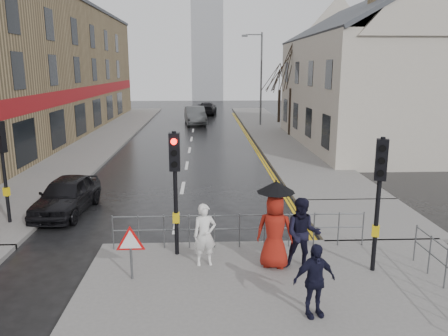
{
  "coord_description": "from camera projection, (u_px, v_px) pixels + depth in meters",
  "views": [
    {
      "loc": [
        1.0,
        -11.0,
        5.12
      ],
      "look_at": [
        1.62,
        3.13,
        1.88
      ],
      "focal_mm": 35.0,
      "sensor_mm": 36.0,
      "label": 1
    }
  ],
  "objects": [
    {
      "name": "ground",
      "position": [
        169.0,
        262.0,
        11.82
      ],
      "size": [
        120.0,
        120.0,
        0.0
      ],
      "primitive_type": "plane",
      "color": "black",
      "rests_on": "ground"
    },
    {
      "name": "near_pavement",
      "position": [
        309.0,
        333.0,
        8.52
      ],
      "size": [
        10.0,
        9.0,
        0.14
      ],
      "primitive_type": "cube",
      "color": "#605E5B",
      "rests_on": "ground"
    },
    {
      "name": "left_pavement",
      "position": [
        109.0,
        135.0,
        33.92
      ],
      "size": [
        4.0,
        44.0,
        0.14
      ],
      "primitive_type": "cube",
      "color": "#605E5B",
      "rests_on": "ground"
    },
    {
      "name": "right_pavement",
      "position": [
        271.0,
        130.0,
        36.42
      ],
      "size": [
        4.0,
        40.0,
        0.14
      ],
      "primitive_type": "cube",
      "color": "#605E5B",
      "rests_on": "ground"
    },
    {
      "name": "pavement_bridge_right",
      "position": [
        366.0,
        219.0,
        15.0
      ],
      "size": [
        4.0,
        4.2,
        0.14
      ],
      "primitive_type": "cube",
      "color": "#605E5B",
      "rests_on": "ground"
    },
    {
      "name": "building_left_terrace",
      "position": [
        25.0,
        70.0,
        31.61
      ],
      "size": [
        8.0,
        42.0,
        10.0
      ],
      "primitive_type": "cube",
      "color": "#8A744F",
      "rests_on": "ground"
    },
    {
      "name": "building_right_cream",
      "position": [
        371.0,
        73.0,
        28.79
      ],
      "size": [
        9.0,
        16.4,
        10.1
      ],
      "color": "#BCB3A4",
      "rests_on": "ground"
    },
    {
      "name": "church_tower",
      "position": [
        207.0,
        43.0,
        70.24
      ],
      "size": [
        5.0,
        5.0,
        18.0
      ],
      "primitive_type": "cube",
      "color": "#919499",
      "rests_on": "ground"
    },
    {
      "name": "traffic_signal_near_left",
      "position": [
        175.0,
        172.0,
        11.47
      ],
      "size": [
        0.28,
        0.27,
        3.4
      ],
      "color": "black",
      "rests_on": "near_pavement"
    },
    {
      "name": "traffic_signal_near_right",
      "position": [
        380.0,
        181.0,
        10.51
      ],
      "size": [
        0.34,
        0.33,
        3.4
      ],
      "color": "black",
      "rests_on": "near_pavement"
    },
    {
      "name": "traffic_signal_far_left",
      "position": [
        2.0,
        153.0,
        13.96
      ],
      "size": [
        0.34,
        0.33,
        3.4
      ],
      "color": "black",
      "rests_on": "left_pavement"
    },
    {
      "name": "guard_railing_front",
      "position": [
        240.0,
        223.0,
        12.29
      ],
      "size": [
        7.14,
        0.04,
        1.0
      ],
      "color": "#595B5E",
      "rests_on": "near_pavement"
    },
    {
      "name": "warning_sign",
      "position": [
        130.0,
        244.0,
        10.38
      ],
      "size": [
        0.8,
        0.07,
        1.35
      ],
      "color": "#595B5E",
      "rests_on": "near_pavement"
    },
    {
      "name": "street_lamp",
      "position": [
        259.0,
        73.0,
        38.28
      ],
      "size": [
        1.83,
        0.25,
        8.0
      ],
      "color": "#595B5E",
      "rests_on": "right_pavement"
    },
    {
      "name": "tree_near",
      "position": [
        292.0,
        68.0,
        32.41
      ],
      "size": [
        2.4,
        2.4,
        6.58
      ],
      "color": "#2E2319",
      "rests_on": "right_pavement"
    },
    {
      "name": "tree_far",
      "position": [
        280.0,
        76.0,
        40.38
      ],
      "size": [
        2.4,
        2.4,
        5.64
      ],
      "color": "#2E2319",
      "rests_on": "right_pavement"
    },
    {
      "name": "pedestrian_a",
      "position": [
        205.0,
        235.0,
        11.17
      ],
      "size": [
        0.65,
        0.48,
        1.63
      ],
      "primitive_type": "imported",
      "rotation": [
        0.0,
        0.0,
        0.17
      ],
      "color": "white",
      "rests_on": "near_pavement"
    },
    {
      "name": "pedestrian_b",
      "position": [
        303.0,
        234.0,
        10.92
      ],
      "size": [
        1.01,
        0.85,
        1.86
      ],
      "primitive_type": "imported",
      "rotation": [
        0.0,
        0.0,
        -0.17
      ],
      "color": "black",
      "rests_on": "near_pavement"
    },
    {
      "name": "pedestrian_with_umbrella",
      "position": [
        275.0,
        223.0,
        10.97
      ],
      "size": [
        1.07,
        0.96,
        2.27
      ],
      "color": "maroon",
      "rests_on": "near_pavement"
    },
    {
      "name": "pedestrian_d",
      "position": [
        314.0,
        280.0,
        8.85
      ],
      "size": [
        0.98,
        0.58,
        1.56
      ],
      "primitive_type": "imported",
      "rotation": [
        0.0,
        0.0,
        0.23
      ],
      "color": "black",
      "rests_on": "near_pavement"
    },
    {
      "name": "car_parked",
      "position": [
        67.0,
        195.0,
        15.68
      ],
      "size": [
        1.86,
        4.0,
        1.33
      ],
      "primitive_type": "imported",
      "rotation": [
        0.0,
        0.0,
        -0.08
      ],
      "color": "black",
      "rests_on": "ground"
    },
    {
      "name": "car_mid",
      "position": [
        195.0,
        116.0,
        40.51
      ],
      "size": [
        2.27,
        5.14,
        1.64
      ],
      "primitive_type": "imported",
      "rotation": [
        0.0,
        0.0,
        0.11
      ],
      "color": "#3E4042",
      "rests_on": "ground"
    },
    {
      "name": "car_far",
      "position": [
        207.0,
        108.0,
        49.2
      ],
      "size": [
        2.36,
        4.93,
        1.39
      ],
      "primitive_type": "imported",
      "rotation": [
        0.0,
        0.0,
        3.05
      ],
      "color": "black",
      "rests_on": "ground"
    }
  ]
}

